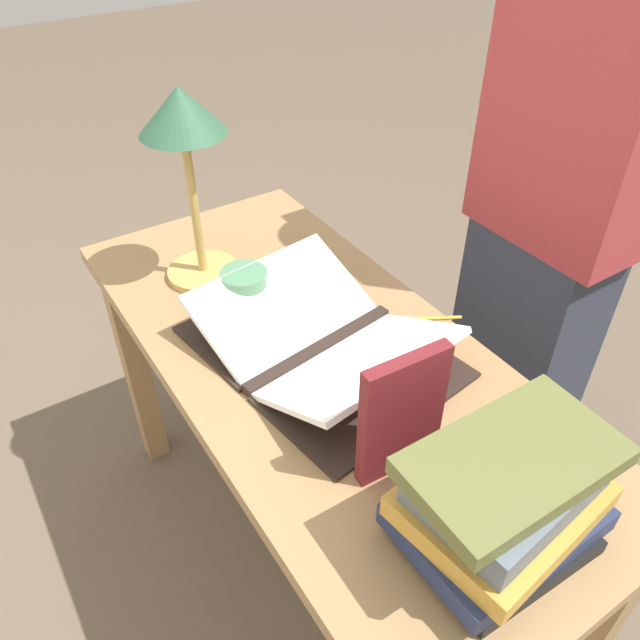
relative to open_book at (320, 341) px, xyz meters
name	(u,v)px	position (x,y,z in m)	size (l,w,h in m)	color
ground_plane	(320,556)	(0.00, 0.00, -0.75)	(12.00, 12.00, 0.00)	brown
reading_desk	(320,398)	(0.00, 0.00, -0.15)	(1.24, 0.55, 0.72)	#937047
open_book	(320,341)	(0.00, 0.00, 0.00)	(0.53, 0.42, 0.10)	black
book_stack_tall	(502,498)	(-0.46, 0.01, 0.06)	(0.23, 0.28, 0.18)	black
book_standing_upright	(402,415)	(-0.29, 0.04, 0.08)	(0.03, 0.14, 0.23)	maroon
reading_lamp	(185,138)	(0.36, 0.07, 0.29)	(0.17, 0.17, 0.42)	tan
coffee_mug	(244,293)	(0.19, 0.06, 0.02)	(0.10, 0.11, 0.10)	#4C7F5B
pencil	(424,319)	(-0.03, -0.23, -0.03)	(0.08, 0.14, 0.01)	gold
person_reader	(552,224)	(-0.01, -0.61, 0.06)	(0.36, 0.22, 1.64)	#2D3342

